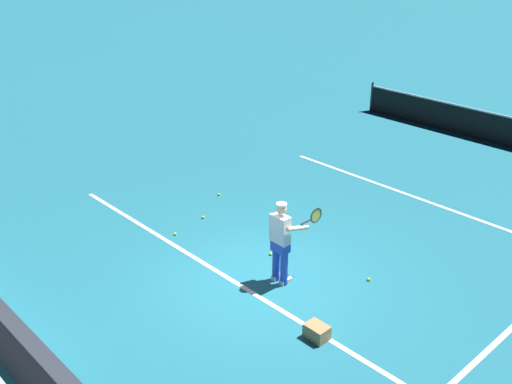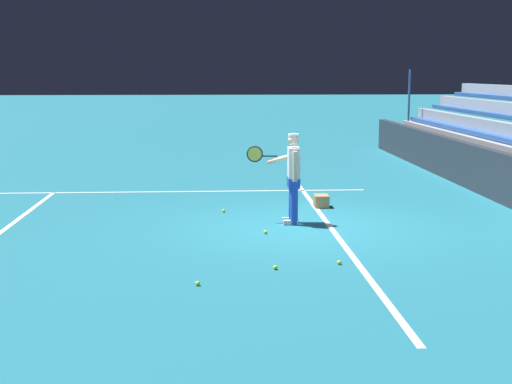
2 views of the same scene
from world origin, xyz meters
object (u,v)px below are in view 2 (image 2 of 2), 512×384
tennis_ball_far_left (275,267)px  tennis_ball_toward_net (266,232)px  tennis_player (292,177)px  tennis_ball_midcourt (224,211)px  tennis_ball_by_box (198,283)px  tennis_ball_stray_back (339,262)px  ball_box_cardboard (321,201)px

tennis_ball_far_left → tennis_ball_toward_net: bearing=-0.6°
tennis_player → tennis_ball_far_left: tennis_player is taller
tennis_ball_midcourt → tennis_ball_by_box: same height
tennis_ball_toward_net → tennis_ball_by_box: (-3.07, 1.14, 0.00)m
tennis_ball_toward_net → tennis_ball_stray_back: bearing=-155.7°
tennis_ball_toward_net → tennis_ball_stray_back: same height
tennis_player → tennis_ball_toward_net: (-0.86, 0.56, -0.86)m
tennis_player → tennis_ball_stray_back: bearing=-172.4°
tennis_ball_midcourt → tennis_ball_stray_back: same height
tennis_ball_by_box → tennis_player: bearing=-23.4°
tennis_ball_toward_net → tennis_ball_stray_back: (-2.12, -0.96, 0.00)m
tennis_ball_midcourt → tennis_ball_by_box: 5.12m
tennis_player → tennis_ball_toward_net: tennis_player is taller
tennis_player → ball_box_cardboard: tennis_player is taller
tennis_ball_far_left → tennis_ball_toward_net: size_ratio=1.00×
ball_box_cardboard → tennis_player: bearing=153.9°
tennis_player → tennis_ball_by_box: tennis_player is taller
tennis_ball_far_left → tennis_ball_stray_back: same height
tennis_player → tennis_ball_by_box: bearing=156.6°
tennis_ball_toward_net → tennis_ball_by_box: same height
tennis_player → tennis_ball_stray_back: tennis_player is taller
ball_box_cardboard → tennis_ball_far_left: ball_box_cardboard is taller
tennis_player → tennis_ball_toward_net: 1.34m
tennis_player → tennis_ball_midcourt: bearing=47.3°
tennis_ball_far_left → tennis_ball_by_box: size_ratio=1.00×
tennis_ball_far_left → tennis_ball_midcourt: same height
tennis_ball_midcourt → tennis_ball_stray_back: bearing=-158.0°
tennis_ball_midcourt → tennis_ball_stray_back: (-4.15, -1.68, 0.00)m
tennis_player → tennis_ball_midcourt: (1.18, 1.28, -0.86)m
ball_box_cardboard → tennis_ball_toward_net: bearing=151.3°
tennis_ball_far_left → tennis_ball_stray_back: (0.22, -0.98, 0.00)m
tennis_ball_far_left → tennis_ball_midcourt: 4.43m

